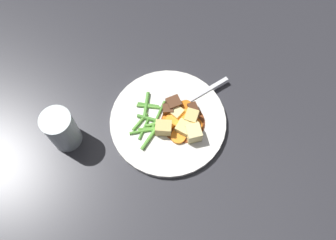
% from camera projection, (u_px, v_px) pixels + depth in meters
% --- Properties ---
extents(ground_plane, '(3.00, 3.00, 0.00)m').
position_uv_depth(ground_plane, '(168.00, 123.00, 0.84)').
color(ground_plane, '#2D2D33').
extents(dinner_plate, '(0.28, 0.28, 0.02)m').
position_uv_depth(dinner_plate, '(168.00, 121.00, 0.84)').
color(dinner_plate, white).
rests_on(dinner_plate, ground_plane).
extents(stew_sauce, '(0.10, 0.10, 0.00)m').
position_uv_depth(stew_sauce, '(183.00, 122.00, 0.82)').
color(stew_sauce, brown).
rests_on(stew_sauce, dinner_plate).
extents(carrot_slice_0, '(0.03, 0.03, 0.01)m').
position_uv_depth(carrot_slice_0, '(168.00, 125.00, 0.82)').
color(carrot_slice_0, orange).
rests_on(carrot_slice_0, dinner_plate).
extents(carrot_slice_1, '(0.04, 0.04, 0.01)m').
position_uv_depth(carrot_slice_1, '(184.00, 122.00, 0.82)').
color(carrot_slice_1, orange).
rests_on(carrot_slice_1, dinner_plate).
extents(carrot_slice_2, '(0.05, 0.05, 0.01)m').
position_uv_depth(carrot_slice_2, '(178.00, 137.00, 0.81)').
color(carrot_slice_2, orange).
rests_on(carrot_slice_2, dinner_plate).
extents(carrot_slice_3, '(0.03, 0.03, 0.01)m').
position_uv_depth(carrot_slice_3, '(186.00, 106.00, 0.84)').
color(carrot_slice_3, orange).
rests_on(carrot_slice_3, dinner_plate).
extents(carrot_slice_4, '(0.03, 0.03, 0.01)m').
position_uv_depth(carrot_slice_4, '(167.00, 120.00, 0.82)').
color(carrot_slice_4, orange).
rests_on(carrot_slice_4, dinner_plate).
extents(carrot_slice_5, '(0.04, 0.04, 0.01)m').
position_uv_depth(carrot_slice_5, '(182.00, 115.00, 0.83)').
color(carrot_slice_5, orange).
rests_on(carrot_slice_5, dinner_plate).
extents(carrot_slice_6, '(0.04, 0.04, 0.01)m').
position_uv_depth(carrot_slice_6, '(174.00, 119.00, 0.82)').
color(carrot_slice_6, orange).
rests_on(carrot_slice_6, dinner_plate).
extents(carrot_slice_7, '(0.05, 0.05, 0.01)m').
position_uv_depth(carrot_slice_7, '(196.00, 125.00, 0.82)').
color(carrot_slice_7, orange).
rests_on(carrot_slice_7, dinner_plate).
extents(potato_chunk_0, '(0.04, 0.04, 0.03)m').
position_uv_depth(potato_chunk_0, '(191.00, 127.00, 0.81)').
color(potato_chunk_0, '#E5CC7A').
rests_on(potato_chunk_0, dinner_plate).
extents(potato_chunk_1, '(0.04, 0.04, 0.03)m').
position_uv_depth(potato_chunk_1, '(184.00, 129.00, 0.80)').
color(potato_chunk_1, '#E5CC7A').
rests_on(potato_chunk_1, dinner_plate).
extents(potato_chunk_2, '(0.04, 0.04, 0.03)m').
position_uv_depth(potato_chunk_2, '(165.00, 128.00, 0.80)').
color(potato_chunk_2, '#DBBC6B').
rests_on(potato_chunk_2, dinner_plate).
extents(potato_chunk_3, '(0.03, 0.03, 0.02)m').
position_uv_depth(potato_chunk_3, '(176.00, 113.00, 0.82)').
color(potato_chunk_3, '#EAD68C').
rests_on(potato_chunk_3, dinner_plate).
extents(potato_chunk_4, '(0.05, 0.05, 0.04)m').
position_uv_depth(potato_chunk_4, '(193.00, 133.00, 0.80)').
color(potato_chunk_4, '#EAD68C').
rests_on(potato_chunk_4, dinner_plate).
extents(potato_chunk_5, '(0.03, 0.03, 0.03)m').
position_uv_depth(potato_chunk_5, '(191.00, 118.00, 0.81)').
color(potato_chunk_5, '#DBBC6B').
rests_on(potato_chunk_5, dinner_plate).
extents(meat_chunk_0, '(0.03, 0.03, 0.02)m').
position_uv_depth(meat_chunk_0, '(168.00, 110.00, 0.83)').
color(meat_chunk_0, '#56331E').
rests_on(meat_chunk_0, dinner_plate).
extents(meat_chunk_1, '(0.04, 0.04, 0.03)m').
position_uv_depth(meat_chunk_1, '(174.00, 104.00, 0.83)').
color(meat_chunk_1, '#56331E').
rests_on(meat_chunk_1, dinner_plate).
extents(meat_chunk_2, '(0.03, 0.03, 0.02)m').
position_uv_depth(meat_chunk_2, '(193.00, 109.00, 0.83)').
color(meat_chunk_2, '#4C2B19').
rests_on(meat_chunk_2, dinner_plate).
extents(green_bean_0, '(0.06, 0.04, 0.01)m').
position_uv_depth(green_bean_0, '(144.00, 131.00, 0.81)').
color(green_bean_0, '#599E38').
rests_on(green_bean_0, dinner_plate).
extents(green_bean_1, '(0.02, 0.07, 0.01)m').
position_uv_depth(green_bean_1, '(150.00, 137.00, 0.81)').
color(green_bean_1, '#599E38').
rests_on(green_bean_1, dinner_plate).
extents(green_bean_2, '(0.06, 0.02, 0.01)m').
position_uv_depth(green_bean_2, '(148.00, 107.00, 0.84)').
color(green_bean_2, '#66AD42').
rests_on(green_bean_2, dinner_plate).
extents(green_bean_3, '(0.01, 0.08, 0.01)m').
position_uv_depth(green_bean_3, '(158.00, 116.00, 0.83)').
color(green_bean_3, '#4C8E33').
rests_on(green_bean_3, dinner_plate).
extents(green_bean_4, '(0.01, 0.06, 0.01)m').
position_uv_depth(green_bean_4, '(144.00, 128.00, 0.82)').
color(green_bean_4, '#4C8E33').
rests_on(green_bean_4, dinner_plate).
extents(green_bean_5, '(0.05, 0.03, 0.01)m').
position_uv_depth(green_bean_5, '(149.00, 129.00, 0.82)').
color(green_bean_5, '#599E38').
rests_on(green_bean_5, dinner_plate).
extents(green_bean_6, '(0.06, 0.01, 0.01)m').
position_uv_depth(green_bean_6, '(150.00, 119.00, 0.82)').
color(green_bean_6, '#4C8E33').
rests_on(green_bean_6, dinner_plate).
extents(green_bean_7, '(0.03, 0.07, 0.01)m').
position_uv_depth(green_bean_7, '(146.00, 105.00, 0.84)').
color(green_bean_7, '#4C8E33').
rests_on(green_bean_7, dinner_plate).
extents(green_bean_8, '(0.05, 0.04, 0.01)m').
position_uv_depth(green_bean_8, '(158.00, 123.00, 0.82)').
color(green_bean_8, '#66AD42').
rests_on(green_bean_8, dinner_plate).
extents(green_bean_9, '(0.05, 0.02, 0.01)m').
position_uv_depth(green_bean_9, '(148.00, 105.00, 0.84)').
color(green_bean_9, '#4C8E33').
rests_on(green_bean_9, dinner_plate).
extents(green_bean_10, '(0.02, 0.05, 0.01)m').
position_uv_depth(green_bean_10, '(140.00, 122.00, 0.82)').
color(green_bean_10, '#599E38').
rests_on(green_bean_10, dinner_plate).
extents(fork, '(0.12, 0.15, 0.00)m').
position_uv_depth(fork, '(196.00, 96.00, 0.85)').
color(fork, silver).
rests_on(fork, dinner_plate).
extents(water_glass, '(0.07, 0.07, 0.11)m').
position_uv_depth(water_glass, '(62.00, 130.00, 0.78)').
color(water_glass, silver).
rests_on(water_glass, ground_plane).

